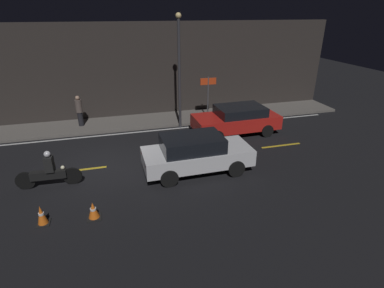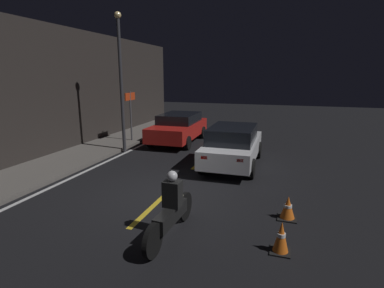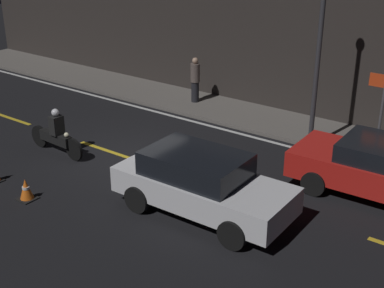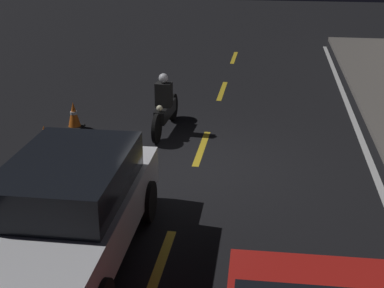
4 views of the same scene
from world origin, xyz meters
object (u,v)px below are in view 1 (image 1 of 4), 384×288
motorcycle (48,172)px  traffic_cone_mid (93,210)px  traffic_cone_near (41,215)px  pedestrian (79,111)px  street_lamp (179,67)px  shop_sign (208,90)px  sedan_white (196,153)px  taxi_red (237,119)px

motorcycle → traffic_cone_mid: bearing=-53.1°
traffic_cone_near → pedestrian: bearing=85.6°
traffic_cone_mid → pedestrian: (-0.85, 8.20, 0.71)m
traffic_cone_mid → street_lamp: street_lamp is taller
traffic_cone_near → traffic_cone_mid: traffic_cone_near is taller
shop_sign → traffic_cone_mid: bearing=-129.1°
pedestrian → street_lamp: street_lamp is taller
street_lamp → shop_sign: bearing=19.4°
motorcycle → pedestrian: bearing=85.6°
shop_sign → street_lamp: size_ratio=0.42×
motorcycle → traffic_cone_near: 2.21m
traffic_cone_mid → shop_sign: shop_sign is taller
sedan_white → shop_sign: 6.02m
sedan_white → street_lamp: size_ratio=0.74×
pedestrian → shop_sign: shop_sign is taller
traffic_cone_near → shop_sign: shop_sign is taller
sedan_white → traffic_cone_near: 5.66m
sedan_white → shop_sign: shop_sign is taller
sedan_white → pedestrian: pedestrian is taller
sedan_white → taxi_red: sedan_white is taller
motorcycle → shop_sign: 9.34m
traffic_cone_near → street_lamp: (5.80, 6.78, 2.93)m
motorcycle → traffic_cone_mid: motorcycle is taller
motorcycle → traffic_cone_mid: 2.80m
sedan_white → traffic_cone_near: sedan_white is taller
shop_sign → traffic_cone_near: bearing=-135.6°
street_lamp → pedestrian: bearing=165.7°
traffic_cone_near → street_lamp: size_ratio=0.11×
sedan_white → motorcycle: sedan_white is taller
motorcycle → traffic_cone_near: (0.10, -2.20, -0.26)m
sedan_white → street_lamp: street_lamp is taller
sedan_white → taxi_red: size_ratio=0.97×
sedan_white → traffic_cone_near: size_ratio=6.72×
taxi_red → traffic_cone_near: taxi_red is taller
traffic_cone_near → street_lamp: bearing=49.4°
street_lamp → motorcycle: bearing=-142.2°
street_lamp → traffic_cone_mid: bearing=-122.2°
shop_sign → sedan_white: bearing=-112.4°
sedan_white → pedestrian: 7.75m
taxi_red → traffic_cone_mid: taxi_red is taller
motorcycle → traffic_cone_mid: (1.57, -2.30, -0.30)m
traffic_cone_mid → street_lamp: size_ratio=0.10×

